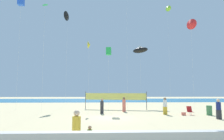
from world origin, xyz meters
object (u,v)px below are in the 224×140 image
object	(u,v)px
kite_yellow_delta	(89,45)
beach_handbag	(184,114)
volleyball_net	(115,97)
kite_green_diamond	(45,6)
trash_barrel	(209,110)
folding_beach_chair	(190,110)
mother_figure	(76,127)
beachgoer_white_shirt	(165,105)
toddler_figure	(90,136)
beachgoer_navy_shirt	(219,108)
kite_black_delta	(68,16)
beachgoer_charcoal_shirt	(102,106)
kite_blue_box	(21,1)
kite_green_box	(109,51)
beachgoer_coral_shirt	(124,104)
kite_lime_delta	(168,8)
kite_red_delta	(191,24)
kite_black_inflatable	(140,50)

from	to	relation	value
kite_yellow_delta	beach_handbag	bearing A→B (deg)	-29.85
volleyball_net	kite_green_diamond	world-z (taller)	kite_green_diamond
trash_barrel	kite_yellow_delta	distance (m)	16.31
folding_beach_chair	trash_barrel	bearing A→B (deg)	-6.73
mother_figure	volleyball_net	world-z (taller)	volleyball_net
mother_figure	kite_yellow_delta	xyz separation A→B (m)	(-0.74, 17.12, 7.70)
beachgoer_white_shirt	folding_beach_chair	distance (m)	2.57
toddler_figure	beachgoer_navy_shirt	size ratio (longest dim) A/B	0.53
beachgoer_white_shirt	kite_black_delta	size ratio (longest dim) A/B	0.11
beachgoer_charcoal_shirt	mother_figure	bearing A→B (deg)	-27.46
mother_figure	kite_blue_box	world-z (taller)	kite_blue_box
beachgoer_navy_shirt	kite_green_box	size ratio (longest dim) A/B	0.22
kite_green_box	kite_black_delta	xyz separation A→B (m)	(-7.20, 9.61, 8.35)
beachgoer_coral_shirt	kite_green_box	distance (m)	7.03
kite_blue_box	kite_black_delta	xyz separation A→B (m)	(4.64, 8.81, 1.39)
beachgoer_white_shirt	beachgoer_coral_shirt	bearing A→B (deg)	55.50
trash_barrel	kite_green_diamond	world-z (taller)	kite_green_diamond
kite_yellow_delta	beachgoer_charcoal_shirt	bearing A→B (deg)	-65.85
mother_figure	kite_black_delta	size ratio (longest dim) A/B	0.10
kite_green_box	mother_figure	bearing A→B (deg)	-96.51
kite_lime_delta	kite_red_delta	distance (m)	13.99
kite_green_diamond	beachgoer_white_shirt	bearing A→B (deg)	-10.77
kite_green_diamond	kite_red_delta	world-z (taller)	kite_green_diamond
kite_black_inflatable	kite_lime_delta	bearing A→B (deg)	34.23
toddler_figure	beachgoer_white_shirt	bearing A→B (deg)	36.63
toddler_figure	beachgoer_white_shirt	distance (m)	14.03
kite_yellow_delta	kite_red_delta	world-z (taller)	kite_red_delta
beachgoer_navy_shirt	kite_red_delta	bearing A→B (deg)	84.27
beachgoer_coral_shirt	kite_yellow_delta	size ratio (longest dim) A/B	0.19
volleyball_net	kite_black_delta	size ratio (longest dim) A/B	0.49
beachgoer_white_shirt	kite_black_inflatable	distance (m)	14.91
kite_green_diamond	kite_blue_box	bearing A→B (deg)	148.34
mother_figure	kite_red_delta	distance (m)	23.92
beachgoer_charcoal_shirt	kite_blue_box	bearing A→B (deg)	-132.92
kite_black_delta	beachgoer_charcoal_shirt	bearing A→B (deg)	-63.55
beachgoer_charcoal_shirt	kite_green_diamond	world-z (taller)	kite_green_diamond
beachgoer_charcoal_shirt	kite_yellow_delta	size ratio (longest dim) A/B	0.18
beachgoer_navy_shirt	kite_black_inflatable	size ratio (longest dim) A/B	0.18
folding_beach_chair	kite_blue_box	bearing A→B (deg)	167.84
beach_handbag	kite_green_diamond	distance (m)	20.35
kite_yellow_delta	beachgoer_navy_shirt	bearing A→B (deg)	-35.37
mother_figure	beachgoer_coral_shirt	size ratio (longest dim) A/B	0.95
toddler_figure	kite_green_diamond	bearing A→B (deg)	91.81
kite_black_inflatable	kite_green_diamond	bearing A→B (deg)	-144.60
mother_figure	volleyball_net	size ratio (longest dim) A/B	0.20
trash_barrel	beach_handbag	bearing A→B (deg)	-179.51
kite_black_inflatable	kite_black_delta	bearing A→B (deg)	172.85
volleyball_net	kite_lime_delta	distance (m)	23.13
folding_beach_chair	kite_lime_delta	bearing A→B (deg)	80.75
kite_black_delta	folding_beach_chair	bearing A→B (deg)	-42.58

